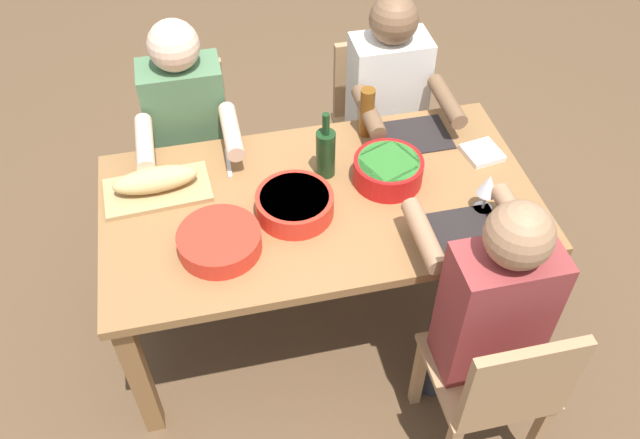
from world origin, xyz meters
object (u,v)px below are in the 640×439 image
Objects in this scene: chair_near_left at (376,117)px; wine_bottle at (326,152)px; chair_far_left at (498,385)px; cutting_board at (158,190)px; wine_glass at (488,186)px; napkin_stack at (482,153)px; serving_bowl_greens at (388,169)px; beer_bottle at (367,112)px; bread_loaf at (155,180)px; chair_near_right at (192,143)px; diner_far_left at (489,305)px; serving_bowl_pasta at (295,203)px; serving_bowl_fruit at (219,240)px; diner_near_right at (189,131)px; diner_near_left at (390,103)px; dining_table at (320,216)px.

wine_bottle is (0.40, 0.62, 0.37)m from chair_near_left.
chair_far_left is 1.44m from cutting_board.
wine_glass is 0.33m from napkin_stack.
chair_near_left is at bearing -69.49° from napkin_stack.
beer_bottle is at bearing -88.91° from serving_bowl_greens.
chair_far_left and bread_loaf have the same top height.
wine_bottle is (-0.51, 0.62, 0.37)m from chair_near_right.
beer_bottle is (0.18, 0.42, 0.37)m from chair_near_left.
serving_bowl_greens is at bearing -74.51° from diner_far_left.
serving_bowl_greens is at bearing -166.16° from serving_bowl_pasta.
chair_near_right is 1.45m from wine_glass.
wine_bottle reaches higher than serving_bowl_greens.
chair_near_left reaches higher than serving_bowl_fruit.
wine_glass is at bearing 163.23° from bread_loaf.
serving_bowl_pasta is at bearing 155.65° from bread_loaf.
serving_bowl_pasta is (0.56, -0.53, 0.09)m from diner_far_left.
diner_near_right is 7.23× the size of wine_glass.
diner_near_right reaches higher than wine_glass.
wine_glass reaches higher than serving_bowl_greens.
diner_near_right is 4.04× the size of serving_bowl_fruit.
chair_near_right reaches higher than cutting_board.
diner_far_left is 4.14× the size of serving_bowl_pasta.
wine_glass is (-0.31, 0.23, 0.06)m from serving_bowl_greens.
diner_far_left is 1.00× the size of diner_near_left.
bread_loaf is (0.60, -0.18, 0.16)m from dining_table.
serving_bowl_greens is at bearing 91.09° from beer_bottle.
chair_near_left is at bearing -168.57° from diner_near_right.
dining_table is 0.74m from diner_near_right.
serving_bowl_greens is 0.68× the size of cutting_board.
serving_bowl_fruit is 1.13m from napkin_stack.
chair_near_right is at bearing 0.00° from chair_near_left.
chair_far_left is 0.71× the size of diner_near_right.
chair_near_left is at bearing -90.00° from chair_far_left.
dining_table is 7.51× the size of beer_bottle.
wine_bottle is (-0.45, -0.31, 0.06)m from serving_bowl_fruit.
diner_near_right is 1.30m from wine_glass.
bread_loaf is 1.10× the size of wine_bottle.
diner_near_right is 0.78m from beer_bottle.
diner_near_left reaches higher than bread_loaf.
cutting_board is 1.82× the size of beer_bottle.
dining_table is 0.32m from serving_bowl_greens.
chair_near_right is (0.91, -1.52, 0.00)m from chair_far_left.
serving_bowl_pasta is 0.31m from serving_bowl_fruit.
chair_far_left is 2.12× the size of cutting_board.
napkin_stack is (-0.42, -0.06, -0.05)m from serving_bowl_greens.
chair_near_left is 5.12× the size of wine_glass.
chair_near_left is 3.14× the size of serving_bowl_greens.
wine_bottle is (-0.05, -0.14, 0.20)m from dining_table.
chair_near_left is 3.86× the size of beer_bottle.
dining_table is 5.16× the size of bread_loaf.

